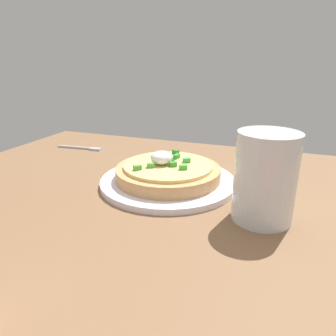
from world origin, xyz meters
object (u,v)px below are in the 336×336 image
fork (83,148)px  plate (168,181)px  cup_near (265,182)px  pizza (168,171)px

fork → plate: bearing=-31.1°
fork → cup_near: bearing=-30.1°
pizza → fork: 30.97cm
plate → fork: 30.93cm
plate → fork: (27.66, -13.83, -0.27)cm
plate → cup_near: bearing=156.2°
plate → fork: plate is taller
plate → cup_near: (-16.65, 7.33, 5.03)cm
pizza → plate: bearing=-177.5°
plate → pizza: bearing=2.5°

